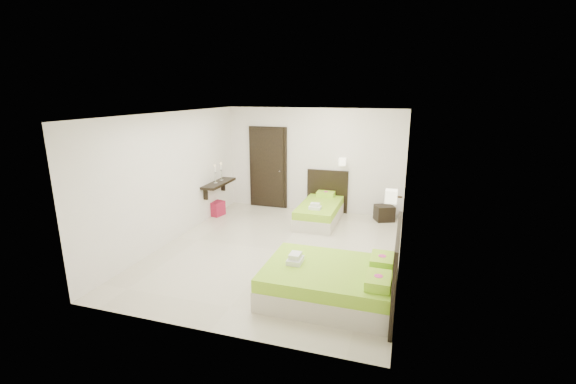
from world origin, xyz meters
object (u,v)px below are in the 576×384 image
(bed_double, at_px, (335,281))
(ottoman, at_px, (216,208))
(bed_single, at_px, (320,210))
(nightstand, at_px, (384,213))

(bed_double, height_order, ottoman, bed_double)
(bed_single, relative_size, ottoman, 4.93)
(bed_double, bearing_deg, nightstand, 83.39)
(nightstand, bearing_deg, bed_double, -121.06)
(bed_double, relative_size, ottoman, 5.44)
(nightstand, relative_size, ottoman, 1.18)
(bed_single, distance_m, bed_double, 3.57)
(ottoman, bearing_deg, nightstand, 11.61)
(bed_single, bearing_deg, nightstand, 18.17)
(nightstand, height_order, ottoman, nightstand)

